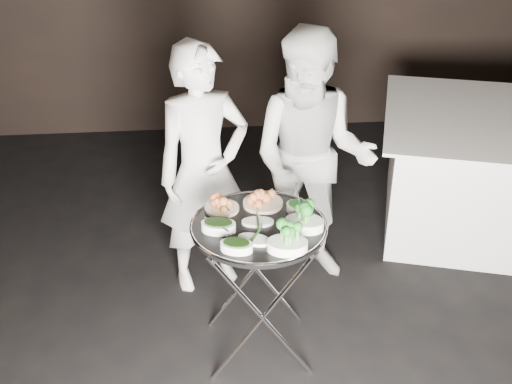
{
  "coord_description": "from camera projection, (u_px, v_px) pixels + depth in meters",
  "views": [
    {
      "loc": [
        -0.16,
        -2.47,
        2.6
      ],
      "look_at": [
        0.1,
        0.46,
        0.95
      ],
      "focal_mm": 45.0,
      "sensor_mm": 36.0,
      "label": 1
    }
  ],
  "objects": [
    {
      "name": "waiter_right",
      "position": [
        312.0,
        160.0,
        3.97
      ],
      "size": [
        0.96,
        0.84,
        1.66
      ],
      "primitive_type": "imported",
      "rotation": [
        0.0,
        0.0,
        -0.31
      ],
      "color": "silver",
      "rests_on": "floor"
    },
    {
      "name": "tray_stand",
      "position": [
        259.0,
        284.0,
        3.48
      ],
      "size": [
        0.56,
        0.48,
        0.83
      ],
      "rotation": [
        0.0,
        0.0,
        -0.07
      ],
      "color": "silver",
      "rests_on": "floor"
    },
    {
      "name": "serving_tray",
      "position": [
        259.0,
        226.0,
        3.3
      ],
      "size": [
        0.71,
        0.71,
        0.04
      ],
      "color": "black",
      "rests_on": "tray_stand"
    },
    {
      "name": "potato_plate_b",
      "position": [
        263.0,
        199.0,
        3.45
      ],
      "size": [
        0.22,
        0.22,
        0.08
      ],
      "rotation": [
        0.0,
        0.0,
        0.14
      ],
      "color": "beige",
      "rests_on": "serving_tray"
    },
    {
      "name": "dining_table",
      "position": [
        484.0,
        171.0,
        4.7
      ],
      "size": [
        1.51,
        1.51,
        0.86
      ],
      "rotation": [
        0.0,
        0.0,
        -0.29
      ],
      "color": "white",
      "rests_on": "floor"
    },
    {
      "name": "spinach_bowl_a",
      "position": [
        218.0,
        225.0,
        3.23
      ],
      "size": [
        0.2,
        0.15,
        0.07
      ],
      "rotation": [
        0.0,
        0.0,
        -0.23
      ],
      "color": "white",
      "rests_on": "serving_tray"
    },
    {
      "name": "waiter_left",
      "position": [
        204.0,
        171.0,
        3.89
      ],
      "size": [
        0.68,
        0.56,
        1.61
      ],
      "primitive_type": "imported",
      "rotation": [
        0.0,
        0.0,
        0.35
      ],
      "color": "silver",
      "rests_on": "floor"
    },
    {
      "name": "asparagus_plate_a",
      "position": [
        258.0,
        221.0,
        3.3
      ],
      "size": [
        0.17,
        0.1,
        0.03
      ],
      "rotation": [
        0.0,
        0.0,
        -0.06
      ],
      "color": "white",
      "rests_on": "serving_tray"
    },
    {
      "name": "greens_bowl",
      "position": [
        297.0,
        206.0,
        3.4
      ],
      "size": [
        0.11,
        0.11,
        0.06
      ],
      "rotation": [
        0.0,
        0.0,
        -0.13
      ],
      "color": "white",
      "rests_on": "serving_tray"
    },
    {
      "name": "spinach_bowl_b",
      "position": [
        236.0,
        245.0,
        3.08
      ],
      "size": [
        0.18,
        0.14,
        0.07
      ],
      "rotation": [
        0.0,
        0.0,
        -0.29
      ],
      "color": "white",
      "rests_on": "serving_tray"
    },
    {
      "name": "asparagus_plate_b",
      "position": [
        254.0,
        239.0,
        3.15
      ],
      "size": [
        0.2,
        0.16,
        0.04
      ],
      "rotation": [
        0.0,
        0.0,
        -0.46
      ],
      "color": "white",
      "rests_on": "serving_tray"
    },
    {
      "name": "serving_utensils",
      "position": [
        261.0,
        210.0,
        3.33
      ],
      "size": [
        0.58,
        0.41,
        0.01
      ],
      "color": "silver",
      "rests_on": "serving_tray"
    },
    {
      "name": "broccoli_bowl_b",
      "position": [
        287.0,
        244.0,
        3.08
      ],
      "size": [
        0.22,
        0.17,
        0.08
      ],
      "rotation": [
        0.0,
        0.0,
        -0.14
      ],
      "color": "white",
      "rests_on": "serving_tray"
    },
    {
      "name": "broccoli_bowl_a",
      "position": [
        305.0,
        222.0,
        3.25
      ],
      "size": [
        0.23,
        0.2,
        0.08
      ],
      "rotation": [
        0.0,
        0.0,
        -0.31
      ],
      "color": "white",
      "rests_on": "serving_tray"
    },
    {
      "name": "potato_plate_a",
      "position": [
        222.0,
        205.0,
        3.41
      ],
      "size": [
        0.18,
        0.18,
        0.07
      ],
      "rotation": [
        0.0,
        0.0,
        0.03
      ],
      "color": "beige",
      "rests_on": "serving_tray"
    }
  ]
}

